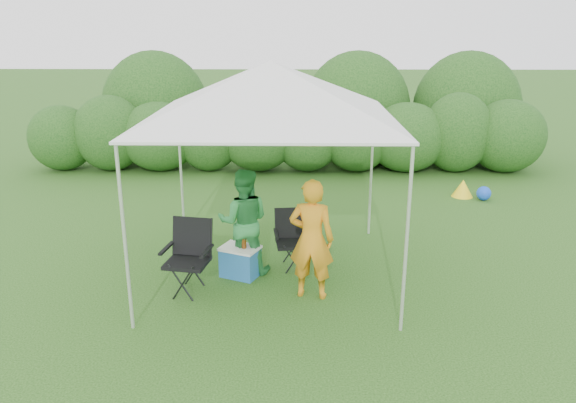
{
  "coord_description": "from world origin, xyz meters",
  "views": [
    {
      "loc": [
        0.34,
        -6.54,
        3.28
      ],
      "look_at": [
        0.22,
        0.4,
        1.05
      ],
      "focal_mm": 35.0,
      "sensor_mm": 36.0,
      "label": 1
    }
  ],
  "objects_px": {
    "chair_right": "(292,235)",
    "chair_left": "(189,251)",
    "woman": "(244,222)",
    "canopy": "(270,91)",
    "cooler": "(240,261)",
    "man": "(312,239)"
  },
  "relations": [
    {
      "from": "chair_right",
      "to": "chair_left",
      "type": "xyz_separation_m",
      "value": [
        -1.29,
        -0.77,
        0.07
      ]
    },
    {
      "from": "chair_right",
      "to": "woman",
      "type": "relative_size",
      "value": 0.56
    },
    {
      "from": "chair_left",
      "to": "woman",
      "type": "bearing_deg",
      "value": 50.76
    },
    {
      "from": "canopy",
      "to": "chair_right",
      "type": "bearing_deg",
      "value": 41.2
    },
    {
      "from": "chair_right",
      "to": "cooler",
      "type": "bearing_deg",
      "value": -159.31
    },
    {
      "from": "canopy",
      "to": "woman",
      "type": "xyz_separation_m",
      "value": [
        -0.38,
        0.02,
        -1.74
      ]
    },
    {
      "from": "man",
      "to": "woman",
      "type": "bearing_deg",
      "value": -28.02
    },
    {
      "from": "chair_right",
      "to": "woman",
      "type": "height_order",
      "value": "woman"
    },
    {
      "from": "man",
      "to": "chair_left",
      "type": "bearing_deg",
      "value": 4.86
    },
    {
      "from": "woman",
      "to": "chair_left",
      "type": "bearing_deg",
      "value": 40.95
    },
    {
      "from": "woman",
      "to": "cooler",
      "type": "height_order",
      "value": "woman"
    },
    {
      "from": "chair_left",
      "to": "woman",
      "type": "xyz_separation_m",
      "value": [
        0.64,
        0.56,
        0.2
      ]
    },
    {
      "from": "woman",
      "to": "canopy",
      "type": "bearing_deg",
      "value": 176.55
    },
    {
      "from": "man",
      "to": "cooler",
      "type": "bearing_deg",
      "value": -20.56
    },
    {
      "from": "chair_right",
      "to": "man",
      "type": "height_order",
      "value": "man"
    },
    {
      "from": "man",
      "to": "cooler",
      "type": "relative_size",
      "value": 2.53
    },
    {
      "from": "canopy",
      "to": "cooler",
      "type": "relative_size",
      "value": 5.16
    },
    {
      "from": "chair_right",
      "to": "woman",
      "type": "xyz_separation_m",
      "value": [
        -0.65,
        -0.21,
        0.27
      ]
    },
    {
      "from": "canopy",
      "to": "man",
      "type": "bearing_deg",
      "value": -53.14
    },
    {
      "from": "canopy",
      "to": "chair_left",
      "type": "relative_size",
      "value": 3.36
    },
    {
      "from": "chair_right",
      "to": "chair_left",
      "type": "height_order",
      "value": "chair_left"
    },
    {
      "from": "chair_right",
      "to": "cooler",
      "type": "xyz_separation_m",
      "value": [
        -0.69,
        -0.36,
        -0.25
      ]
    }
  ]
}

